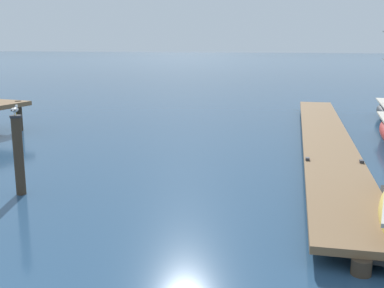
# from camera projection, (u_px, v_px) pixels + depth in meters

# --- Properties ---
(floating_dock) EXTENTS (3.51, 22.07, 0.53)m
(floating_dock) POSITION_uv_depth(u_px,v_px,m) (326.00, 137.00, 18.70)
(floating_dock) COLOR brown
(floating_dock) RESTS_ON ground
(mooring_piling) EXTENTS (0.30, 0.30, 2.16)m
(mooring_piling) POSITION_uv_depth(u_px,v_px,m) (18.00, 154.00, 12.59)
(mooring_piling) COLOR #3D3023
(mooring_piling) RESTS_ON ground
(perched_seagull) EXTENTS (0.20, 0.38, 0.26)m
(perched_seagull) POSITION_uv_depth(u_px,v_px,m) (15.00, 110.00, 12.33)
(perched_seagull) COLOR gold
(perched_seagull) RESTS_ON mooring_piling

